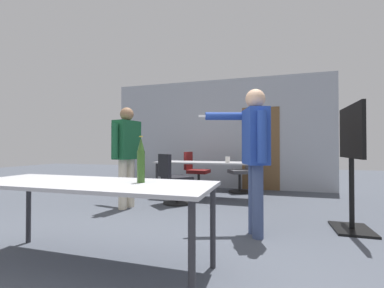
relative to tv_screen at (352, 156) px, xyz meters
The scene contains 11 objects.
back_wall 3.74m from the tv_screen, 127.50° to the left, with size 5.68×0.12×2.82m.
conference_table_near 3.11m from the tv_screen, 144.48° to the right, with size 2.20×0.77×0.75m.
conference_table_far 2.75m from the tv_screen, 146.73° to the left, with size 2.01×0.71×0.75m.
tv_screen is the anchor object (origin of this frame).
person_near_casual 1.30m from the tv_screen, 155.29° to the right, with size 0.90×0.59×1.75m.
person_right_polo 3.40m from the tv_screen, behind, with size 0.78×0.78×1.75m.
office_chair_far_right 2.93m from the tv_screen, 123.26° to the left, with size 0.67×0.64×0.94m.
office_chair_near_pushed 3.45m from the tv_screen, 141.07° to the left, with size 0.56×0.52×0.94m.
office_chair_side_rolled 2.86m from the tv_screen, 163.85° to the left, with size 0.68×0.69×0.93m.
beer_bottle 2.68m from the tv_screen, 140.39° to the right, with size 0.07×0.07×0.40m.
drink_cup 2.26m from the tv_screen, 142.18° to the left, with size 0.09×0.09×0.12m.
Camera 1 is at (1.27, -1.50, 1.05)m, focal length 24.00 mm.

